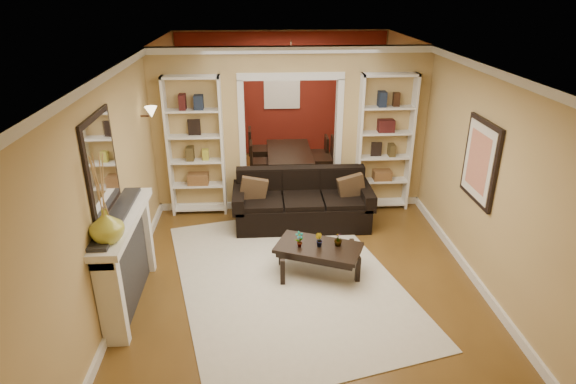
{
  "coord_description": "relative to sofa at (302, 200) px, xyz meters",
  "views": [
    {
      "loc": [
        -0.53,
        -6.47,
        3.59
      ],
      "look_at": [
        -0.17,
        -0.8,
        1.12
      ],
      "focal_mm": 30.0,
      "sensor_mm": 36.0,
      "label": 1
    }
  ],
  "objects": [
    {
      "name": "floor",
      "position": [
        -0.14,
        -0.45,
        -0.43
      ],
      "size": [
        8.0,
        8.0,
        0.0
      ],
      "primitive_type": "plane",
      "color": "brown",
      "rests_on": "ground"
    },
    {
      "name": "ceiling",
      "position": [
        -0.14,
        -0.45,
        2.27
      ],
      "size": [
        8.0,
        8.0,
        0.0
      ],
      "primitive_type": "plane",
      "rotation": [
        3.14,
        0.0,
        0.0
      ],
      "color": "white",
      "rests_on": "ground"
    },
    {
      "name": "wall_back",
      "position": [
        -0.14,
        3.55,
        0.92
      ],
      "size": [
        8.0,
        0.0,
        8.0
      ],
      "primitive_type": "plane",
      "rotation": [
        1.57,
        0.0,
        0.0
      ],
      "color": "tan",
      "rests_on": "ground"
    },
    {
      "name": "wall_front",
      "position": [
        -0.14,
        -4.45,
        0.92
      ],
      "size": [
        8.0,
        0.0,
        8.0
      ],
      "primitive_type": "plane",
      "rotation": [
        -1.57,
        0.0,
        0.0
      ],
      "color": "tan",
      "rests_on": "ground"
    },
    {
      "name": "wall_left",
      "position": [
        -2.39,
        -0.45,
        0.92
      ],
      "size": [
        0.0,
        8.0,
        8.0
      ],
      "primitive_type": "plane",
      "rotation": [
        1.57,
        0.0,
        1.57
      ],
      "color": "tan",
      "rests_on": "ground"
    },
    {
      "name": "wall_right",
      "position": [
        2.11,
        -0.45,
        0.92
      ],
      "size": [
        0.0,
        8.0,
        8.0
      ],
      "primitive_type": "plane",
      "rotation": [
        1.57,
        0.0,
        -1.57
      ],
      "color": "tan",
      "rests_on": "ground"
    },
    {
      "name": "partition_wall",
      "position": [
        -0.14,
        0.75,
        0.92
      ],
      "size": [
        4.5,
        0.15,
        2.7
      ],
      "primitive_type": "cube",
      "color": "tan",
      "rests_on": "floor"
    },
    {
      "name": "red_back_panel",
      "position": [
        -0.14,
        3.52,
        0.89
      ],
      "size": [
        4.44,
        0.04,
        2.64
      ],
      "primitive_type": "cube",
      "color": "maroon",
      "rests_on": "floor"
    },
    {
      "name": "dining_window",
      "position": [
        -0.14,
        3.48,
        1.12
      ],
      "size": [
        0.78,
        0.03,
        0.98
      ],
      "primitive_type": "cube",
      "color": "#8CA5CC",
      "rests_on": "wall_back"
    },
    {
      "name": "area_rug",
      "position": [
        -0.34,
        -1.57,
        -0.42
      ],
      "size": [
        3.53,
        4.31,
        0.01
      ],
      "primitive_type": "cube",
      "rotation": [
        0.0,
        0.0,
        0.24
      ],
      "color": "beige",
      "rests_on": "floor"
    },
    {
      "name": "sofa",
      "position": [
        0.0,
        0.0,
        0.0
      ],
      "size": [
        2.19,
        0.94,
        0.85
      ],
      "primitive_type": "cube",
      "color": "black",
      "rests_on": "floor"
    },
    {
      "name": "pillow_left",
      "position": [
        -0.78,
        -0.02,
        0.2
      ],
      "size": [
        0.42,
        0.14,
        0.41
      ],
      "primitive_type": "cube",
      "rotation": [
        0.0,
        0.0,
        0.05
      ],
      "color": "brown",
      "rests_on": "sofa"
    },
    {
      "name": "pillow_right",
      "position": [
        0.78,
        -0.02,
        0.2
      ],
      "size": [
        0.42,
        0.17,
        0.41
      ],
      "primitive_type": "cube",
      "rotation": [
        0.0,
        0.0,
        0.13
      ],
      "color": "brown",
      "rests_on": "sofa"
    },
    {
      "name": "coffee_table",
      "position": [
        0.08,
        -1.45,
        -0.22
      ],
      "size": [
        1.24,
        0.97,
        0.42
      ],
      "primitive_type": "cube",
      "rotation": [
        0.0,
        0.0,
        -0.4
      ],
      "color": "black",
      "rests_on": "floor"
    },
    {
      "name": "plant_left",
      "position": [
        -0.17,
        -1.45,
        0.1
      ],
      "size": [
        0.13,
        0.11,
        0.22
      ],
      "primitive_type": "imported",
      "rotation": [
        0.0,
        0.0,
        0.35
      ],
      "color": "#336626",
      "rests_on": "coffee_table"
    },
    {
      "name": "plant_center",
      "position": [
        0.08,
        -1.45,
        0.08
      ],
      "size": [
        0.13,
        0.13,
        0.18
      ],
      "primitive_type": "imported",
      "rotation": [
        0.0,
        0.0,
        2.3
      ],
      "color": "#336626",
      "rests_on": "coffee_table"
    },
    {
      "name": "plant_right",
      "position": [
        0.34,
        -1.45,
        0.08
      ],
      "size": [
        0.15,
        0.15,
        0.18
      ],
      "primitive_type": "imported",
      "rotation": [
        0.0,
        0.0,
        3.95
      ],
      "color": "#336626",
      "rests_on": "coffee_table"
    },
    {
      "name": "bookshelf_left",
      "position": [
        -1.69,
        0.58,
        0.72
      ],
      "size": [
        0.9,
        0.3,
        2.3
      ],
      "primitive_type": "cube",
      "color": "white",
      "rests_on": "floor"
    },
    {
      "name": "bookshelf_right",
      "position": [
        1.41,
        0.58,
        0.72
      ],
      "size": [
        0.9,
        0.3,
        2.3
      ],
      "primitive_type": "cube",
      "color": "white",
      "rests_on": "floor"
    },
    {
      "name": "fireplace",
      "position": [
        -2.23,
        -1.95,
        0.15
      ],
      "size": [
        0.32,
        1.7,
        1.16
      ],
      "primitive_type": "cube",
      "color": "white",
      "rests_on": "floor"
    },
    {
      "name": "vase",
      "position": [
        -2.23,
        -2.5,
        0.91
      ],
      "size": [
        0.36,
        0.36,
        0.36
      ],
      "primitive_type": "imported",
      "rotation": [
        0.0,
        0.0,
        0.04
      ],
      "color": "gold",
      "rests_on": "fireplace"
    },
    {
      "name": "mirror",
      "position": [
        -2.37,
        -1.95,
        1.37
      ],
      "size": [
        0.03,
        0.95,
        1.1
      ],
      "primitive_type": "cube",
      "color": "silver",
      "rests_on": "wall_left"
    },
    {
      "name": "wall_sconce",
      "position": [
        -2.29,
        0.1,
        1.4
      ],
      "size": [
        0.18,
        0.18,
        0.22
      ],
      "primitive_type": "cube",
      "color": "#FFE0A5",
      "rests_on": "wall_left"
    },
    {
      "name": "framed_art",
      "position": [
        2.07,
        -1.45,
        1.12
      ],
      "size": [
        0.04,
        0.85,
        1.05
      ],
      "primitive_type": "cube",
      "color": "black",
      "rests_on": "wall_right"
    },
    {
      "name": "dining_table",
      "position": [
        -0.04,
        2.11,
        -0.16
      ],
      "size": [
        1.55,
        0.86,
        0.54
      ],
      "primitive_type": "imported",
      "rotation": [
        0.0,
        0.0,
        1.57
      ],
      "color": "black",
      "rests_on": "floor"
    },
    {
      "name": "dining_chair_nw",
      "position": [
        -0.59,
        1.81,
        -0.0
      ],
      "size": [
        0.54,
        0.54,
        0.84
      ],
      "primitive_type": "cube",
      "rotation": [
        0.0,
        0.0,
        1.18
      ],
      "color": "black",
      "rests_on": "floor"
    },
    {
      "name": "dining_chair_ne",
      "position": [
        0.51,
        1.81,
        0.03
      ],
      "size": [
        0.58,
        0.58,
        0.92
      ],
      "primitive_type": "cube",
      "rotation": [
        0.0,
        0.0,
        -1.92
      ],
      "color": "black",
      "rests_on": "floor"
    },
    {
      "name": "dining_chair_sw",
      "position": [
        -0.59,
        2.41,
        0.05
      ],
      "size": [
        0.5,
        0.5,
        0.95
      ],
      "primitive_type": "cube",
      "rotation": [
        0.0,
        0.0,
        1.64
      ],
      "color": "black",
      "rests_on": "floor"
    },
    {
      "name": "dining_chair_se",
      "position": [
        0.51,
        2.41,
        -0.05
      ],
      "size": [
        0.38,
        0.38,
        0.75
      ],
      "primitive_type": "cube",
      "rotation": [
        0.0,
        0.0,
        -1.54
      ],
      "color": "black",
      "rests_on": "floor"
    },
    {
      "name": "chandelier",
      "position": [
        -0.14,
        2.25,
        1.59
      ],
      "size": [
        0.5,
        0.5,
        0.3
      ],
      "primitive_type": "cube",
      "color": "#3E271C",
      "rests_on": "ceiling"
    }
  ]
}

